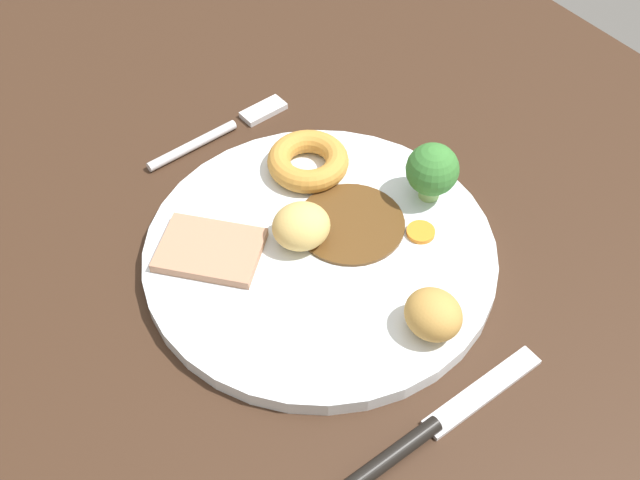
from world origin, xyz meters
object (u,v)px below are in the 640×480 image
dinner_plate (320,253)px  roast_potato_left (301,226)px  yorkshire_pudding (308,161)px  broccoli_floret (431,170)px  roast_potato_right (428,318)px  knife (427,431)px  fork (223,131)px  meat_slice_main (210,250)px  carrot_coin_front (421,232)px

dinner_plate → roast_potato_left: bearing=-152.7°
yorkshire_pudding → broccoli_floret: broccoli_floret is taller
roast_potato_right → broccoli_floret: broccoli_floret is taller
knife → fork: bearing=81.1°
roast_potato_left → roast_potato_right: (12.80, 2.42, -0.10)cm
meat_slice_main → roast_potato_left: bearing=64.0°
fork → meat_slice_main: bearing=-127.7°
yorkshire_pudding → carrot_coin_front: yorkshire_pudding is taller
meat_slice_main → carrot_coin_front: 17.37cm
broccoli_floret → fork: (-18.63, -9.50, -4.03)cm
dinner_plate → roast_potato_left: 3.04cm
dinner_plate → roast_potato_left: size_ratio=6.07×
roast_potato_left → broccoli_floret: bearing=80.0°
roast_potato_left → fork: size_ratio=0.31×
yorkshire_pudding → carrot_coin_front: size_ratio=3.04×
knife → meat_slice_main: bearing=99.7°
yorkshire_pudding → roast_potato_left: bearing=-39.2°
roast_potato_right → knife: size_ratio=0.25×
broccoli_floret → knife: size_ratio=0.29×
broccoli_floret → meat_slice_main: bearing=-106.1°
fork → roast_potato_right: bearing=-93.1°
dinner_plate → broccoli_floret: broccoli_floret is taller
yorkshire_pudding → broccoli_floret: 11.03cm
dinner_plate → carrot_coin_front: (3.65, 7.66, 0.90)cm
meat_slice_main → dinner_plate: bearing=57.4°
broccoli_floret → dinner_plate: bearing=-93.0°
yorkshire_pudding → roast_potato_right: roast_potato_right is taller
roast_potato_right → carrot_coin_front: bearing=141.7°
meat_slice_main → roast_potato_right: 18.55cm
meat_slice_main → broccoli_floret: size_ratio=1.51×
meat_slice_main → roast_potato_right: bearing=29.6°
carrot_coin_front → broccoli_floret: size_ratio=0.44×
broccoli_floret → fork: bearing=-153.0°
dinner_plate → yorkshire_pudding: 9.42cm
fork → knife: (35.29, -4.99, 0.06)cm
yorkshire_pudding → carrot_coin_front: (11.71, 3.11, -0.83)cm
broccoli_floret → fork: broccoli_floret is taller
yorkshire_pudding → roast_potato_right: (19.34, -2.92, 0.68)cm
dinner_plate → carrot_coin_front: size_ratio=12.15×
dinner_plate → fork: (-18.04, 1.61, -0.31)cm
knife → carrot_coin_front: bearing=50.0°
roast_potato_left → fork: (-16.53, 2.39, -2.83)cm
carrot_coin_front → roast_potato_right: bearing=-38.3°
roast_potato_left → broccoli_floret: (2.10, 11.90, 1.19)cm
roast_potato_left → knife: 19.14cm
roast_potato_left → knife: (18.76, -2.59, -2.77)cm
yorkshire_pudding → dinner_plate: bearing=-29.5°
meat_slice_main → carrot_coin_front: size_ratio=3.43×
roast_potato_left → fork: roast_potato_left is taller
roast_potato_right → broccoli_floret: size_ratio=0.84×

